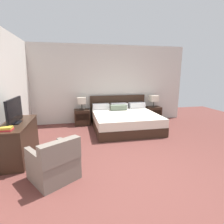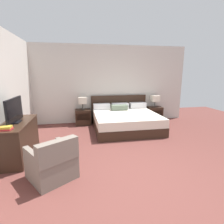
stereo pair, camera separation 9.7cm
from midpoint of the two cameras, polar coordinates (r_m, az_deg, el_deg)
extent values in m
plane|color=brown|center=(3.15, 8.29, -22.18)|extent=(11.81, 11.81, 0.00)
cube|color=beige|center=(6.47, -3.44, 8.95)|extent=(6.21, 0.06, 2.78)
cube|color=beige|center=(4.41, -33.12, 5.33)|extent=(0.06, 5.74, 2.78)
cube|color=#332116|center=(5.72, 3.82, -4.27)|extent=(2.00, 1.99, 0.28)
cube|color=beige|center=(5.65, 3.85, -1.70)|extent=(1.98, 1.97, 0.25)
cube|color=#332116|center=(6.59, 1.50, 1.19)|extent=(2.08, 0.05, 0.99)
cube|color=silver|center=(6.26, -4.12, 1.80)|extent=(0.59, 0.28, 0.20)
cube|color=silver|center=(6.38, 1.91, 2.03)|extent=(0.59, 0.28, 0.20)
cube|color=silver|center=(6.57, 7.65, 2.23)|extent=(0.59, 0.28, 0.20)
cube|color=slate|center=(6.10, 1.69, 1.46)|extent=(0.56, 0.22, 0.18)
cube|color=#332116|center=(6.27, -10.12, -1.66)|extent=(0.53, 0.42, 0.55)
cube|color=black|center=(6.06, -10.08, -1.63)|extent=(0.45, 0.01, 0.24)
cube|color=#332116|center=(6.88, 12.86, -0.54)|extent=(0.53, 0.42, 0.55)
cube|color=black|center=(6.69, 13.60, -0.47)|extent=(0.45, 0.01, 0.24)
cylinder|color=#332D28|center=(6.21, -10.22, 0.86)|extent=(0.11, 0.11, 0.02)
cylinder|color=#332D28|center=(6.19, -10.26, 1.81)|extent=(0.02, 0.02, 0.19)
cube|color=beige|center=(6.16, -10.33, 3.74)|extent=(0.29, 0.29, 0.23)
cylinder|color=#332D28|center=(6.82, 12.97, 1.77)|extent=(0.11, 0.11, 0.02)
cylinder|color=#332D28|center=(6.80, 13.01, 2.63)|extent=(0.02, 0.02, 0.19)
cube|color=beige|center=(6.77, 13.10, 4.39)|extent=(0.29, 0.29, 0.23)
cube|color=#332116|center=(4.29, -28.78, -8.10)|extent=(0.51, 1.37, 0.78)
cube|color=#382419|center=(4.18, -29.32, -3.22)|extent=(0.52, 1.41, 0.02)
cube|color=black|center=(4.14, -29.49, -3.05)|extent=(0.18, 0.27, 0.02)
cube|color=black|center=(4.09, -29.86, 0.37)|extent=(0.04, 0.88, 0.51)
cube|color=black|center=(4.08, -29.60, 0.39)|extent=(0.01, 0.86, 0.49)
cube|color=#B7282D|center=(3.69, -31.98, -4.98)|extent=(0.23, 0.18, 0.03)
cube|color=gold|center=(3.68, -31.92, -4.45)|extent=(0.19, 0.15, 0.04)
cube|color=#70665B|center=(3.33, -19.36, -16.72)|extent=(0.95, 0.95, 0.40)
cube|color=#70665B|center=(2.94, -17.45, -12.30)|extent=(0.65, 0.52, 0.36)
cube|color=#70665B|center=(3.10, -24.74, -13.43)|extent=(0.43, 0.57, 0.18)
cube|color=#70665B|center=(3.32, -15.12, -10.89)|extent=(0.43, 0.57, 0.18)
camera|label=1|loc=(0.05, -90.58, -0.13)|focal=28.00mm
camera|label=2|loc=(0.05, 89.42, 0.13)|focal=28.00mm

